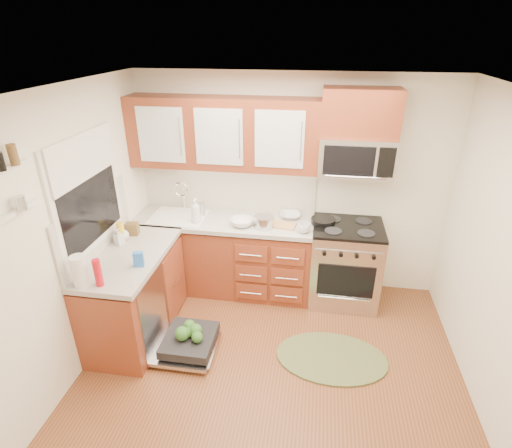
% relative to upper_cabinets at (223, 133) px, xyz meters
% --- Properties ---
extents(floor, '(3.50, 3.50, 0.00)m').
position_rel_upper_cabinets_xyz_m(floor, '(0.73, -1.57, -1.88)').
color(floor, brown).
rests_on(floor, ground).
extents(ceiling, '(3.50, 3.50, 0.00)m').
position_rel_upper_cabinets_xyz_m(ceiling, '(0.73, -1.57, 0.62)').
color(ceiling, white).
rests_on(ceiling, ground).
extents(wall_back, '(3.50, 0.04, 2.50)m').
position_rel_upper_cabinets_xyz_m(wall_back, '(0.73, 0.18, -0.62)').
color(wall_back, white).
rests_on(wall_back, ground).
extents(wall_left, '(0.04, 3.50, 2.50)m').
position_rel_upper_cabinets_xyz_m(wall_left, '(-1.02, -1.57, -0.62)').
color(wall_left, white).
rests_on(wall_left, ground).
extents(base_cabinet_back, '(2.05, 0.60, 0.85)m').
position_rel_upper_cabinets_xyz_m(base_cabinet_back, '(0.00, -0.12, -1.45)').
color(base_cabinet_back, brown).
rests_on(base_cabinet_back, ground).
extents(base_cabinet_left, '(0.60, 1.25, 0.85)m').
position_rel_upper_cabinets_xyz_m(base_cabinet_left, '(-0.72, -1.05, -1.45)').
color(base_cabinet_left, brown).
rests_on(base_cabinet_left, ground).
extents(countertop_back, '(2.07, 0.64, 0.05)m').
position_rel_upper_cabinets_xyz_m(countertop_back, '(0.00, -0.14, -0.97)').
color(countertop_back, '#B4B0A5').
rests_on(countertop_back, base_cabinet_back).
extents(countertop_left, '(0.64, 1.27, 0.05)m').
position_rel_upper_cabinets_xyz_m(countertop_left, '(-0.71, -1.05, -0.97)').
color(countertop_left, '#B4B0A5').
rests_on(countertop_left, base_cabinet_left).
extents(backsplash_back, '(2.05, 0.02, 0.57)m').
position_rel_upper_cabinets_xyz_m(backsplash_back, '(0.00, 0.16, -0.67)').
color(backsplash_back, beige).
rests_on(backsplash_back, ground).
extents(backsplash_left, '(0.02, 1.25, 0.57)m').
position_rel_upper_cabinets_xyz_m(backsplash_left, '(-1.01, -1.05, -0.67)').
color(backsplash_left, beige).
rests_on(backsplash_left, ground).
extents(upper_cabinets, '(2.05, 0.35, 0.75)m').
position_rel_upper_cabinets_xyz_m(upper_cabinets, '(0.00, 0.00, 0.00)').
color(upper_cabinets, brown).
rests_on(upper_cabinets, ground).
extents(cabinet_over_mw, '(0.76, 0.35, 0.47)m').
position_rel_upper_cabinets_xyz_m(cabinet_over_mw, '(1.41, 0.00, 0.26)').
color(cabinet_over_mw, brown).
rests_on(cabinet_over_mw, ground).
extents(range, '(0.76, 0.64, 0.95)m').
position_rel_upper_cabinets_xyz_m(range, '(1.41, -0.15, -1.40)').
color(range, silver).
rests_on(range, ground).
extents(microwave, '(0.76, 0.38, 0.40)m').
position_rel_upper_cabinets_xyz_m(microwave, '(1.41, -0.02, -0.18)').
color(microwave, silver).
rests_on(microwave, ground).
extents(sink, '(0.62, 0.50, 0.26)m').
position_rel_upper_cabinets_xyz_m(sink, '(-0.52, -0.16, -1.07)').
color(sink, white).
rests_on(sink, ground).
extents(dishwasher, '(0.70, 0.60, 0.20)m').
position_rel_upper_cabinets_xyz_m(dishwasher, '(-0.13, -1.27, -1.77)').
color(dishwasher, silver).
rests_on(dishwasher, ground).
extents(window, '(0.03, 1.05, 1.05)m').
position_rel_upper_cabinets_xyz_m(window, '(-1.01, -1.07, -0.32)').
color(window, white).
rests_on(window, ground).
extents(window_blind, '(0.02, 0.96, 0.40)m').
position_rel_upper_cabinets_xyz_m(window_blind, '(-0.98, -1.07, 0.00)').
color(window_blind, white).
rests_on(window_blind, ground).
extents(shelf_upper, '(0.04, 0.40, 0.03)m').
position_rel_upper_cabinets_xyz_m(shelf_upper, '(-0.99, -1.92, 0.17)').
color(shelf_upper, white).
rests_on(shelf_upper, ground).
extents(shelf_lower, '(0.04, 0.40, 0.03)m').
position_rel_upper_cabinets_xyz_m(shelf_lower, '(-0.99, -1.92, -0.12)').
color(shelf_lower, white).
rests_on(shelf_lower, ground).
extents(rug, '(1.22, 0.97, 0.02)m').
position_rel_upper_cabinets_xyz_m(rug, '(1.28, -1.16, -1.86)').
color(rug, '#5E693C').
rests_on(rug, ground).
extents(skillet, '(0.34, 0.34, 0.05)m').
position_rel_upper_cabinets_xyz_m(skillet, '(1.12, -0.10, -0.90)').
color(skillet, black).
rests_on(skillet, range).
extents(stock_pot, '(0.24, 0.24, 0.13)m').
position_rel_upper_cabinets_xyz_m(stock_pot, '(0.49, -0.26, -0.88)').
color(stock_pot, silver).
rests_on(stock_pot, countertop_back).
extents(cutting_board, '(0.31, 0.22, 0.02)m').
position_rel_upper_cabinets_xyz_m(cutting_board, '(0.69, -0.20, -0.94)').
color(cutting_board, tan).
rests_on(cutting_board, countertop_back).
extents(canister, '(0.11, 0.11, 0.16)m').
position_rel_upper_cabinets_xyz_m(canister, '(-0.27, -0.08, -0.87)').
color(canister, silver).
rests_on(canister, countertop_back).
extents(paper_towel_roll, '(0.13, 0.13, 0.28)m').
position_rel_upper_cabinets_xyz_m(paper_towel_roll, '(-0.88, -1.59, -0.81)').
color(paper_towel_roll, white).
rests_on(paper_towel_roll, countertop_left).
extents(mustard_bottle, '(0.08, 0.08, 0.21)m').
position_rel_upper_cabinets_xyz_m(mustard_bottle, '(-0.90, -0.82, -0.84)').
color(mustard_bottle, yellow).
rests_on(mustard_bottle, countertop_left).
extents(red_bottle, '(0.08, 0.08, 0.25)m').
position_rel_upper_cabinets_xyz_m(red_bottle, '(-0.73, -1.57, -0.83)').
color(red_bottle, red).
rests_on(red_bottle, countertop_left).
extents(wooden_box, '(0.14, 0.11, 0.13)m').
position_rel_upper_cabinets_xyz_m(wooden_box, '(-0.85, -0.65, -0.89)').
color(wooden_box, brown).
rests_on(wooden_box, countertop_left).
extents(blue_carton, '(0.10, 0.08, 0.14)m').
position_rel_upper_cabinets_xyz_m(blue_carton, '(-0.52, -1.23, -0.88)').
color(blue_carton, blue).
rests_on(blue_carton, countertop_left).
extents(bowl_a, '(0.25, 0.25, 0.06)m').
position_rel_upper_cabinets_xyz_m(bowl_a, '(0.75, 0.03, -0.92)').
color(bowl_a, '#999999').
rests_on(bowl_a, countertop_back).
extents(bowl_b, '(0.28, 0.28, 0.08)m').
position_rel_upper_cabinets_xyz_m(bowl_b, '(0.24, -0.27, -0.91)').
color(bowl_b, '#999999').
rests_on(bowl_b, countertop_back).
extents(cup, '(0.14, 0.14, 0.11)m').
position_rel_upper_cabinets_xyz_m(cup, '(0.93, -0.32, -0.90)').
color(cup, '#999999').
rests_on(cup, countertop_back).
extents(soap_bottle_a, '(0.11, 0.11, 0.28)m').
position_rel_upper_cabinets_xyz_m(soap_bottle_a, '(-0.27, -0.27, -0.81)').
color(soap_bottle_a, '#999999').
rests_on(soap_bottle_a, countertop_back).
extents(soap_bottle_b, '(0.10, 0.10, 0.17)m').
position_rel_upper_cabinets_xyz_m(soap_bottle_b, '(-0.90, -0.87, -0.87)').
color(soap_bottle_b, '#999999').
rests_on(soap_bottle_b, countertop_left).
extents(soap_bottle_c, '(0.14, 0.14, 0.16)m').
position_rel_upper_cabinets_xyz_m(soap_bottle_c, '(-0.90, -0.79, -0.87)').
color(soap_bottle_c, '#999999').
rests_on(soap_bottle_c, countertop_left).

